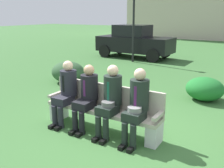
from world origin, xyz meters
TOP-DOWN VIEW (x-y plane):
  - ground_plane at (0.00, 0.00)m, footprint 80.00×80.00m
  - park_bench at (-0.39, 0.02)m, footprint 2.42×0.44m
  - seated_man_leftmost at (-1.21, -0.11)m, footprint 0.34×0.72m
  - seated_man_centerleft at (-0.68, -0.11)m, footprint 0.34×0.72m
  - seated_man_centerright at (-0.14, -0.11)m, footprint 0.34×0.72m
  - seated_man_rightmost at (0.40, -0.11)m, footprint 0.34×0.72m
  - shrub_near_bench at (0.95, 2.90)m, footprint 0.99×0.91m
  - shrub_mid_lawn at (-3.37, 2.45)m, footprint 1.12×1.02m
  - parked_car_near at (-3.72, 8.09)m, footprint 3.93×1.77m
  - street_lamp at (-3.21, 6.94)m, footprint 0.24×0.24m

SIDE VIEW (x-z plane):
  - ground_plane at x=0.00m, z-range 0.00..0.00m
  - shrub_near_bench at x=0.95m, z-range 0.00..0.62m
  - shrub_mid_lawn at x=-3.37m, z-range 0.00..0.70m
  - park_bench at x=-0.39m, z-range -0.01..0.89m
  - seated_man_centerleft at x=-0.68m, z-range 0.08..1.36m
  - seated_man_leftmost at x=-1.21m, z-range 0.08..1.39m
  - seated_man_rightmost at x=0.40m, z-range 0.07..1.40m
  - seated_man_centerright at x=-0.14m, z-range 0.07..1.41m
  - parked_car_near at x=-3.72m, z-range 0.00..1.68m
  - street_lamp at x=-3.21m, z-range 0.41..4.20m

